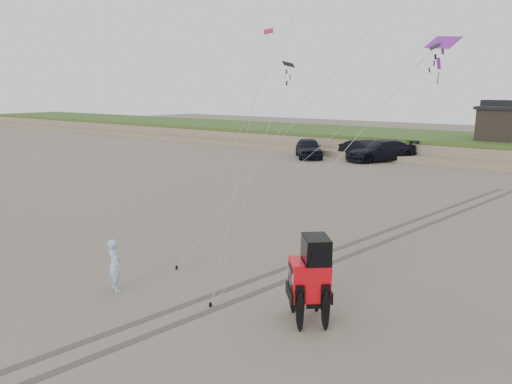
# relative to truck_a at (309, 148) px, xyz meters

# --- Properties ---
(ground) EXTENTS (160.00, 160.00, 0.00)m
(ground) POSITION_rel_truck_a_xyz_m (13.11, -27.86, -0.88)
(ground) COLOR #6B6054
(ground) RESTS_ON ground
(dune_ridge) EXTENTS (160.00, 14.25, 1.73)m
(dune_ridge) POSITION_rel_truck_a_xyz_m (13.11, 9.64, -0.05)
(dune_ridge) COLOR #7A6B54
(dune_ridge) RESTS_ON ground
(truck_a) EXTENTS (4.79, 5.33, 1.75)m
(truck_a) POSITION_rel_truck_a_xyz_m (0.00, 0.00, 0.00)
(truck_a) COLOR black
(truck_a) RESTS_ON ground
(truck_b) EXTENTS (5.25, 3.19, 1.63)m
(truck_b) POSITION_rel_truck_a_xyz_m (4.36, 2.22, -0.06)
(truck_b) COLOR black
(truck_b) RESTS_ON ground
(truck_c) EXTENTS (5.45, 6.45, 1.77)m
(truck_c) POSITION_rel_truck_a_xyz_m (6.01, 1.78, 0.01)
(truck_c) COLOR black
(truck_c) RESTS_ON ground
(jeep) EXTENTS (5.05, 4.88, 1.83)m
(jeep) POSITION_rel_truck_a_xyz_m (16.73, -27.32, 0.04)
(jeep) COLOR red
(jeep) RESTS_ON ground
(man) EXTENTS (0.67, 0.54, 1.61)m
(man) POSITION_rel_truck_a_xyz_m (11.05, -29.15, -0.07)
(man) COLOR #889DD2
(man) RESTS_ON ground
(kite_flock) EXTENTS (8.89, 10.79, 7.07)m
(kite_flock) POSITION_rel_truck_a_xyz_m (15.78, -18.06, 8.19)
(kite_flock) COLOR #B81738
(kite_flock) RESTS_ON ground
(stake_main) EXTENTS (0.08, 0.08, 0.12)m
(stake_main) POSITION_rel_truck_a_xyz_m (11.19, -26.76, -0.82)
(stake_main) COLOR black
(stake_main) RESTS_ON ground
(stake_aux) EXTENTS (0.08, 0.08, 0.12)m
(stake_aux) POSITION_rel_truck_a_xyz_m (14.12, -28.27, -0.82)
(stake_aux) COLOR black
(stake_aux) RESTS_ON ground
(tire_tracks) EXTENTS (5.22, 29.74, 0.01)m
(tire_tracks) POSITION_rel_truck_a_xyz_m (15.11, -19.86, -0.87)
(tire_tracks) COLOR #4C443D
(tire_tracks) RESTS_ON ground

